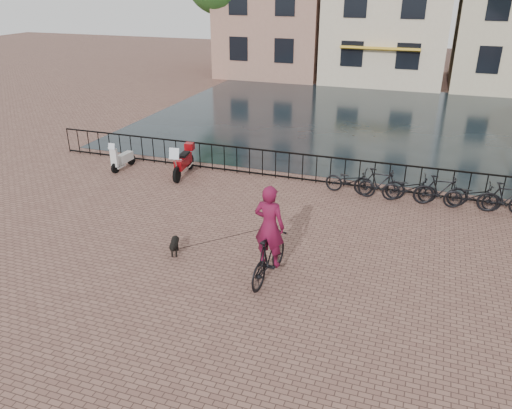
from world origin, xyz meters
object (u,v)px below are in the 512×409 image
(cyclist, at_px, (269,239))
(scooter, at_px, (122,154))
(dog, at_px, (175,245))
(motorcycle, at_px, (183,158))

(cyclist, height_order, scooter, cyclist)
(dog, relative_size, scooter, 0.59)
(cyclist, height_order, dog, cyclist)
(cyclist, bearing_deg, scooter, -30.72)
(cyclist, relative_size, motorcycle, 1.48)
(dog, relative_size, motorcycle, 0.40)
(dog, distance_m, motorcycle, 5.79)
(cyclist, distance_m, motorcycle, 7.54)
(cyclist, xyz_separation_m, motorcycle, (-5.08, 5.56, -0.40))
(motorcycle, xyz_separation_m, scooter, (-2.49, -0.10, -0.07))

